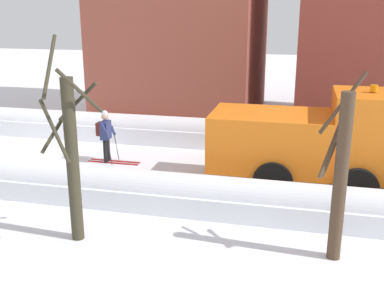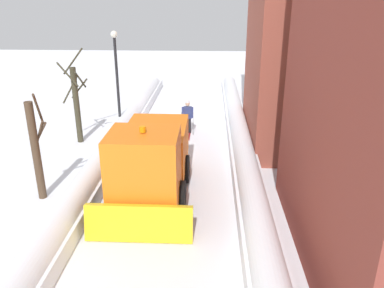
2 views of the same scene
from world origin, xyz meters
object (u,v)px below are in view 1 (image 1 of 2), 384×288
plow_truck (317,140)px  bare_tree_mid (340,175)px  bare_tree_near (71,154)px  skier (106,134)px  traffic_light_pole (206,63)px

plow_truck → bare_tree_mid: bare_tree_mid is taller
bare_tree_near → bare_tree_mid: 5.70m
skier → traffic_light_pole: size_ratio=0.41×
skier → bare_tree_near: bearing=16.4°
traffic_light_pole → bare_tree_near: 8.71m
plow_truck → bare_tree_near: size_ratio=1.31×
skier → bare_tree_mid: bearing=56.3°
skier → traffic_light_pole: traffic_light_pole is taller
skier → plow_truck: bearing=82.7°
plow_truck → skier: (-0.88, -6.88, -0.48)m
plow_truck → bare_tree_mid: size_ratio=1.52×
skier → traffic_light_pole: bearing=139.7°
skier → bare_tree_mid: 8.73m
plow_truck → skier: size_ratio=3.31×
skier → traffic_light_pole: 4.77m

